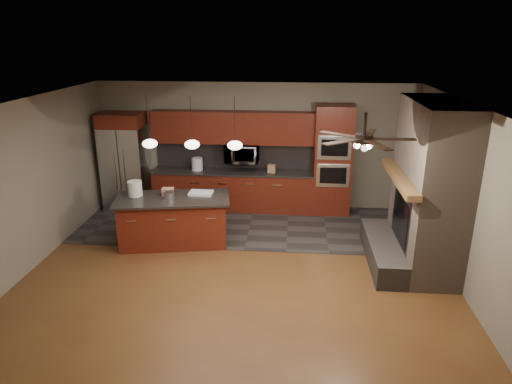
# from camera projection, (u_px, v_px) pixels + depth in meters

# --- Properties ---
(ground) EXTENTS (7.00, 7.00, 0.00)m
(ground) POSITION_uv_depth(u_px,v_px,m) (240.00, 267.00, 7.82)
(ground) COLOR brown
(ground) RESTS_ON ground
(ceiling) EXTENTS (7.00, 6.00, 0.02)m
(ceiling) POSITION_uv_depth(u_px,v_px,m) (238.00, 102.00, 6.90)
(ceiling) COLOR white
(ceiling) RESTS_ON back_wall
(back_wall) EXTENTS (7.00, 0.02, 2.80)m
(back_wall) POSITION_uv_depth(u_px,v_px,m) (255.00, 146.00, 10.18)
(back_wall) COLOR slate
(back_wall) RESTS_ON ground
(right_wall) EXTENTS (0.02, 6.00, 2.80)m
(right_wall) POSITION_uv_depth(u_px,v_px,m) (463.00, 196.00, 7.07)
(right_wall) COLOR slate
(right_wall) RESTS_ON ground
(left_wall) EXTENTS (0.02, 6.00, 2.80)m
(left_wall) POSITION_uv_depth(u_px,v_px,m) (32.00, 184.00, 7.64)
(left_wall) COLOR slate
(left_wall) RESTS_ON ground
(slate_tile_patch) EXTENTS (7.00, 2.40, 0.01)m
(slate_tile_patch) POSITION_uv_depth(u_px,v_px,m) (250.00, 225.00, 9.51)
(slate_tile_patch) COLOR #32302D
(slate_tile_patch) RESTS_ON ground
(fireplace_column) EXTENTS (1.30, 2.10, 2.80)m
(fireplace_column) POSITION_uv_depth(u_px,v_px,m) (425.00, 193.00, 7.52)
(fireplace_column) COLOR #786455
(fireplace_column) RESTS_ON ground
(back_cabinetry) EXTENTS (3.59, 0.64, 2.20)m
(back_cabinetry) POSITION_uv_depth(u_px,v_px,m) (233.00, 171.00, 10.14)
(back_cabinetry) COLOR #601C11
(back_cabinetry) RESTS_ON ground
(oven_tower) EXTENTS (0.80, 0.63, 2.38)m
(oven_tower) POSITION_uv_depth(u_px,v_px,m) (333.00, 161.00, 9.82)
(oven_tower) COLOR #601C11
(oven_tower) RESTS_ON ground
(microwave) EXTENTS (0.73, 0.41, 0.50)m
(microwave) POSITION_uv_depth(u_px,v_px,m) (242.00, 153.00, 10.00)
(microwave) COLOR silver
(microwave) RESTS_ON back_cabinetry
(refrigerator) EXTENTS (0.93, 0.75, 2.16)m
(refrigerator) POSITION_uv_depth(u_px,v_px,m) (125.00, 162.00, 10.16)
(refrigerator) COLOR silver
(refrigerator) RESTS_ON ground
(kitchen_island) EXTENTS (2.22, 1.30, 0.92)m
(kitchen_island) POSITION_uv_depth(u_px,v_px,m) (174.00, 220.00, 8.55)
(kitchen_island) COLOR #601C11
(kitchen_island) RESTS_ON ground
(white_bucket) EXTENTS (0.36, 0.36, 0.28)m
(white_bucket) POSITION_uv_depth(u_px,v_px,m) (135.00, 189.00, 8.45)
(white_bucket) COLOR silver
(white_bucket) RESTS_ON kitchen_island
(paint_can) EXTENTS (0.26, 0.26, 0.13)m
(paint_can) POSITION_uv_depth(u_px,v_px,m) (169.00, 195.00, 8.32)
(paint_can) COLOR #B1B1B6
(paint_can) RESTS_ON kitchen_island
(paint_tray) EXTENTS (0.45, 0.33, 0.04)m
(paint_tray) POSITION_uv_depth(u_px,v_px,m) (201.00, 193.00, 8.58)
(paint_tray) COLOR silver
(paint_tray) RESTS_ON kitchen_island
(cardboard_box) EXTENTS (0.23, 0.18, 0.14)m
(cardboard_box) POSITION_uv_depth(u_px,v_px,m) (168.00, 192.00, 8.51)
(cardboard_box) COLOR #AE7D59
(cardboard_box) RESTS_ON kitchen_island
(counter_bucket) EXTENTS (0.27, 0.27, 0.28)m
(counter_bucket) POSITION_uv_depth(u_px,v_px,m) (197.00, 164.00, 10.12)
(counter_bucket) COLOR silver
(counter_bucket) RESTS_ON back_cabinetry
(counter_box) EXTENTS (0.19, 0.16, 0.18)m
(counter_box) POSITION_uv_depth(u_px,v_px,m) (272.00, 169.00, 9.95)
(counter_box) COLOR #A17553
(counter_box) RESTS_ON back_cabinetry
(pendant_left) EXTENTS (0.26, 0.26, 0.92)m
(pendant_left) POSITION_uv_depth(u_px,v_px,m) (150.00, 143.00, 7.96)
(pendant_left) COLOR black
(pendant_left) RESTS_ON ceiling
(pendant_center) EXTENTS (0.26, 0.26, 0.92)m
(pendant_center) POSITION_uv_depth(u_px,v_px,m) (192.00, 144.00, 7.90)
(pendant_center) COLOR black
(pendant_center) RESTS_ON ceiling
(pendant_right) EXTENTS (0.26, 0.26, 0.92)m
(pendant_right) POSITION_uv_depth(u_px,v_px,m) (235.00, 145.00, 7.84)
(pendant_right) COLOR black
(pendant_right) RESTS_ON ceiling
(ceiling_fan) EXTENTS (1.27, 1.33, 0.41)m
(ceiling_fan) POSITION_uv_depth(u_px,v_px,m) (364.00, 138.00, 6.11)
(ceiling_fan) COLOR black
(ceiling_fan) RESTS_ON ceiling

